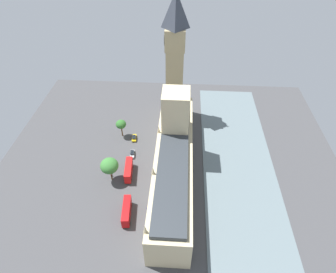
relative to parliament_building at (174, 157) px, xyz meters
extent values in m
plane|color=#424244|center=(1.99, 2.31, -8.99)|extent=(140.99, 140.99, 0.00)
cube|color=slate|center=(-26.38, 2.31, -8.87)|extent=(28.69, 126.89, 0.25)
cube|color=#CCBA8E|center=(-0.01, 2.31, -2.07)|extent=(13.64, 70.99, 13.84)
cube|color=#CCBA8E|center=(-0.01, -10.47, 6.61)|extent=(10.15, 10.15, 31.20)
cube|color=#2D3338|center=(-0.01, 2.31, 5.65)|extent=(10.37, 68.15, 1.60)
cone|color=#CCBA8E|center=(6.41, -29.64, 5.94)|extent=(1.20, 1.20, 2.18)
cone|color=#CCBA8E|center=(6.41, -8.34, 6.31)|extent=(1.20, 1.20, 2.91)
cone|color=#CCBA8E|center=(6.41, 12.96, 6.45)|extent=(1.20, 1.20, 3.20)
cone|color=#CCBA8E|center=(6.41, 34.26, 6.43)|extent=(1.20, 1.20, 3.16)
cube|color=tan|center=(1.65, -39.02, 8.15)|extent=(7.67, 7.67, 34.29)
cube|color=tan|center=(1.65, -39.02, 29.82)|extent=(8.44, 8.44, 9.04)
cylinder|color=silver|center=(6.02, -39.02, 29.82)|extent=(0.25, 5.83, 5.83)
torus|color=black|center=(6.02, -39.02, 29.82)|extent=(0.24, 6.07, 6.07)
cylinder|color=silver|center=(1.65, -43.39, 29.82)|extent=(5.83, 0.25, 5.83)
torus|color=black|center=(1.65, -43.39, 29.82)|extent=(6.07, 0.24, 6.07)
pyramid|color=#383D47|center=(1.65, -39.02, 41.39)|extent=(8.44, 8.44, 14.11)
cube|color=gold|center=(18.81, -18.62, -8.28)|extent=(2.31, 4.67, 0.75)
cube|color=black|center=(18.78, -18.40, -7.58)|extent=(1.81, 2.67, 0.65)
cylinder|color=black|center=(19.79, -19.97, -8.65)|extent=(0.32, 0.70, 0.68)
cylinder|color=black|center=(18.12, -20.14, -8.65)|extent=(0.32, 0.70, 0.68)
cylinder|color=black|center=(19.49, -17.10, -8.65)|extent=(0.32, 0.70, 0.68)
cylinder|color=black|center=(17.82, -17.28, -8.65)|extent=(0.32, 0.70, 0.68)
cube|color=#B7B7BC|center=(18.03, -8.43, -8.28)|extent=(2.28, 4.87, 0.75)
cube|color=black|center=(18.06, -8.66, -7.58)|extent=(1.76, 2.79, 0.65)
cylinder|color=black|center=(17.07, -7.04, -8.65)|extent=(0.33, 0.71, 0.68)
cylinder|color=black|center=(18.62, -6.84, -8.65)|extent=(0.33, 0.71, 0.68)
cylinder|color=black|center=(17.44, -10.02, -8.65)|extent=(0.33, 0.71, 0.68)
cylinder|color=black|center=(18.99, -9.83, -8.65)|extent=(0.33, 0.71, 0.68)
cube|color=red|center=(17.64, 2.12, -6.34)|extent=(3.33, 10.67, 4.20)
cube|color=black|center=(17.64, 2.12, -6.26)|extent=(3.36, 10.27, 0.70)
cylinder|color=black|center=(16.20, 5.69, -8.44)|extent=(0.44, 1.12, 1.10)
cylinder|color=black|center=(18.50, 5.87, -8.44)|extent=(0.44, 1.12, 1.10)
cylinder|color=black|center=(16.79, -1.64, -8.44)|extent=(0.44, 1.12, 1.10)
cylinder|color=black|center=(19.08, -1.45, -8.44)|extent=(0.44, 1.12, 1.10)
cube|color=#B20C0F|center=(15.20, 20.67, -6.34)|extent=(3.30, 10.66, 4.20)
cube|color=black|center=(15.20, 20.67, -6.26)|extent=(3.33, 10.27, 0.70)
cylinder|color=black|center=(13.77, 24.24, -8.44)|extent=(0.43, 1.12, 1.10)
cylinder|color=black|center=(16.06, 24.42, -8.44)|extent=(0.43, 1.12, 1.10)
cylinder|color=black|center=(14.33, 16.91, -8.44)|extent=(0.43, 1.12, 1.10)
cylinder|color=black|center=(16.63, 17.09, -8.44)|extent=(0.43, 1.12, 1.10)
cylinder|color=navy|center=(8.45, 18.02, -8.28)|extent=(0.48, 0.48, 1.43)
sphere|color=#8C6647|center=(8.45, 18.02, -7.43)|extent=(0.27, 0.27, 0.27)
cube|color=navy|center=(8.15, 18.02, -8.21)|extent=(0.10, 0.33, 0.26)
cylinder|color=brown|center=(24.56, -20.73, -6.47)|extent=(0.56, 0.56, 5.04)
ellipsoid|color=#2D6628|center=(24.56, -20.73, -2.23)|extent=(4.60, 4.60, 3.91)
cylinder|color=brown|center=(23.90, 5.07, -6.35)|extent=(0.56, 0.56, 5.28)
ellipsoid|color=#387533|center=(23.90, 5.07, -1.16)|extent=(6.81, 6.81, 5.79)
cylinder|color=black|center=(23.92, 3.80, -6.38)|extent=(0.18, 0.18, 5.22)
sphere|color=#F2EAC6|center=(23.92, 3.80, -3.49)|extent=(0.56, 0.56, 0.56)
camera|label=1|loc=(-2.38, 73.60, 76.33)|focal=29.72mm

